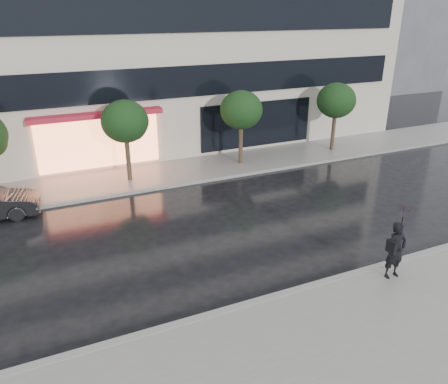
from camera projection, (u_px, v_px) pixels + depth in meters
ground at (294, 272)px, 14.05m from camera, size 120.00×120.00×0.00m
sidewalk_near at (362, 333)px, 11.30m from camera, size 60.00×4.50×0.12m
sidewalk_far at (186, 170)px, 22.63m from camera, size 60.00×3.50×0.12m
curb_near at (312, 286)px, 13.18m from camera, size 60.00×0.25×0.14m
curb_far at (199, 181)px, 21.16m from camera, size 60.00×0.25×0.14m
bg_building_right at (366, 6)px, 44.27m from camera, size 12.00×12.00×16.00m
tree_mid_west at (126, 123)px, 20.22m from camera, size 2.20×2.20×3.99m
tree_mid_east at (242, 111)px, 22.49m from camera, size 2.20×2.20×3.99m
tree_far_east at (337, 102)px, 24.76m from camera, size 2.20×2.20×3.99m
pedestrian_with_umbrella at (399, 235)px, 13.05m from camera, size 0.82×0.84×2.40m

